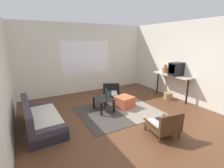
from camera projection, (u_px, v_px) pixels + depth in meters
ground_plane at (128, 121)px, 4.24m from camera, size 7.80×7.80×0.00m
far_wall_with_window at (85, 59)px, 6.45m from camera, size 5.60×0.13×2.70m
side_wall_right at (189, 62)px, 5.39m from camera, size 0.12×6.60×2.70m
area_rug at (118, 111)px, 4.84m from camera, size 2.29×1.85×0.01m
couch at (40, 120)px, 3.89m from camera, size 0.84×1.79×0.69m
coffee_table at (103, 101)px, 4.78m from camera, size 0.48×0.62×0.41m
armchair_by_window at (111, 92)px, 5.89m from camera, size 0.81×0.81×0.50m
armchair_striped_foreground at (165, 125)px, 3.54m from camera, size 0.68×0.70×0.60m
ottoman_orange at (124, 102)px, 5.10m from camera, size 0.58×0.58×0.35m
console_shelf at (172, 77)px, 5.74m from camera, size 0.42×1.46×0.89m
crt_television at (176, 69)px, 5.53m from camera, size 0.48×0.33×0.44m
clay_vase at (165, 70)px, 5.97m from camera, size 0.24×0.24×0.31m
glass_bottle at (106, 93)px, 4.80m from camera, size 0.07×0.07×0.30m
wicker_basket at (168, 96)px, 5.81m from camera, size 0.30×0.30×0.24m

